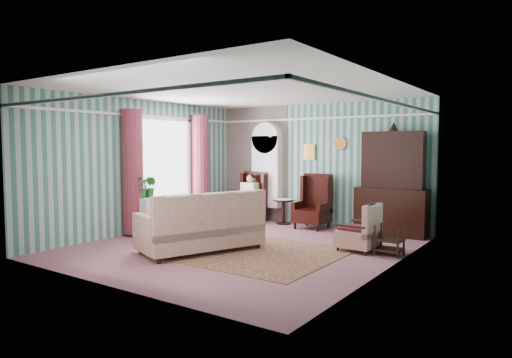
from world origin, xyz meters
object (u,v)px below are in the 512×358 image
Objects in this scene: seated_woman at (250,198)px; round_side_table at (284,212)px; wingback_right at (312,201)px; plant_stand at (144,216)px; nest_table at (389,240)px; floral_armchair at (358,225)px; sofa at (201,224)px; coffee_table at (166,231)px; bookcase at (267,177)px; dresser_hutch at (392,180)px; wingback_left at (250,197)px.

seated_woman is 1.97× the size of round_side_table.
wingback_right reaches higher than plant_stand.
nest_table is (4.07, -1.55, -0.32)m from seated_woman.
floral_armchair is at bearing -41.36° from wingback_right.
sofa reaches higher than coffee_table.
nest_table is at bearing -26.92° from bookcase.
dresser_hutch is at bearing -12.46° from sofa.
floral_armchair is (2.30, 1.65, -0.02)m from sofa.
dresser_hutch is 3.56m from seated_woman.
coffee_table is (-1.19, 0.28, -0.30)m from sofa.
nest_table is at bearing 18.55° from coffee_table.
dresser_hutch reaches higher than bookcase.
plant_stand is 0.85m from coffee_table.
bookcase reaches higher than wingback_right.
floral_armchair is (3.50, -1.54, -0.15)m from wingback_left.
seated_woman is at bearing -122.66° from bookcase.
seated_woman is at bearing 73.78° from plant_stand.
bookcase reaches higher than wingback_left.
nest_table is at bearing -28.20° from round_side_table.
bookcase reaches higher than plant_stand.
wingback_right is at bearing -14.57° from bookcase.
round_side_table is 3.60m from nest_table.
seated_woman is at bearing 41.74° from sofa.
dresser_hutch is at bearing 42.37° from coffee_table.
dresser_hutch is 1.89× the size of wingback_right.
wingback_left is 0.04m from seated_woman.
nest_table is at bearing -20.85° from wingback_left.
wingback_left is 1.00× the size of wingback_right.
round_side_table is 1.11× the size of nest_table.
seated_woman is at bearing 180.00° from wingback_right.
floral_armchair reaches higher than nest_table.
bookcase is at bearing 177.89° from dresser_hutch.
plant_stand reaches higher than round_side_table.
bookcase is 1.90× the size of seated_woman.
round_side_table is (0.90, 0.15, -0.33)m from wingback_left.
floral_armchair is (3.25, -1.93, -0.65)m from bookcase.
seated_woman is 3.41m from sofa.
seated_woman is (-0.25, -0.39, -0.53)m from bookcase.
dresser_hutch is 2.00× the size of seated_woman.
sofa is (-0.55, -3.19, -0.14)m from wingback_right.
dresser_hutch is at bearing 4.24° from floral_armchair.
bookcase is 1.79× the size of wingback_left.
seated_woman is at bearing -170.54° from round_side_table.
dresser_hutch is at bearing 8.77° from wingback_right.
plant_stand is at bearing -106.22° from wingback_left.
round_side_table is at bearing -177.36° from dresser_hutch.
seated_woman reaches higher than floral_armchair.
sofa is (0.95, -3.58, -0.63)m from bookcase.
seated_woman is at bearing -175.59° from dresser_hutch.
coffee_table is at bearing -137.63° from dresser_hutch.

